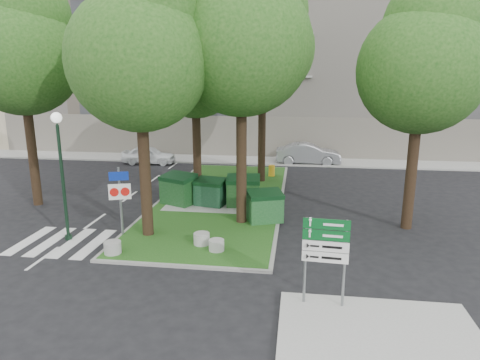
% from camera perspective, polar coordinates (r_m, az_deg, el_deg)
% --- Properties ---
extents(ground, '(120.00, 120.00, 0.00)m').
position_cam_1_polar(ground, '(15.06, -9.89, -11.19)').
color(ground, black).
rests_on(ground, ground).
extents(median_island, '(6.00, 16.00, 0.12)m').
position_cam_1_polar(median_island, '(22.21, -2.44, -2.54)').
color(median_island, '#1B4F16').
rests_on(median_island, ground).
extents(median_kerb, '(6.30, 16.30, 0.10)m').
position_cam_1_polar(median_kerb, '(22.21, -2.44, -2.57)').
color(median_kerb, gray).
rests_on(median_kerb, ground).
extents(sidewalk_corner, '(5.00, 4.00, 0.12)m').
position_cam_1_polar(sidewalk_corner, '(11.54, 18.37, -19.77)').
color(sidewalk_corner, '#999993').
rests_on(sidewalk_corner, ground).
extents(building_sidewalk, '(42.00, 3.00, 0.12)m').
position_cam_1_polar(building_sidewalk, '(32.37, -0.01, 2.69)').
color(building_sidewalk, '#999993').
rests_on(building_sidewalk, ground).
extents(zebra_crossing, '(5.00, 3.00, 0.01)m').
position_cam_1_polar(zebra_crossing, '(17.74, -20.13, -7.90)').
color(zebra_crossing, silver).
rests_on(zebra_crossing, ground).
extents(apartment_building, '(41.00, 12.00, 16.00)m').
position_cam_1_polar(apartment_building, '(39.24, 1.55, 16.28)').
color(apartment_building, tan).
rests_on(apartment_building, ground).
extents(tree_median_near_left, '(5.20, 5.20, 10.53)m').
position_cam_1_polar(tree_median_near_left, '(16.59, -13.06, 16.95)').
color(tree_median_near_left, black).
rests_on(tree_median_near_left, ground).
extents(tree_median_near_right, '(5.60, 5.60, 11.46)m').
position_cam_1_polar(tree_median_near_right, '(17.74, 0.53, 19.23)').
color(tree_median_near_right, black).
rests_on(tree_median_near_right, ground).
extents(tree_median_mid, '(4.80, 4.80, 9.99)m').
position_cam_1_polar(tree_median_mid, '(22.65, -5.78, 15.44)').
color(tree_median_mid, black).
rests_on(tree_median_mid, ground).
extents(tree_median_far, '(5.80, 5.80, 11.93)m').
position_cam_1_polar(tree_median_far, '(25.19, 3.31, 18.37)').
color(tree_median_far, black).
rests_on(tree_median_far, ground).
extents(tree_street_left, '(5.40, 5.40, 11.00)m').
position_cam_1_polar(tree_street_left, '(22.94, -27.04, 15.72)').
color(tree_street_left, black).
rests_on(tree_street_left, ground).
extents(tree_street_right, '(5.00, 5.00, 10.06)m').
position_cam_1_polar(tree_street_right, '(18.64, 23.40, 14.79)').
color(tree_street_right, black).
rests_on(tree_street_right, ground).
extents(dumpster_a, '(1.97, 1.73, 1.52)m').
position_cam_1_polar(dumpster_a, '(21.25, -8.19, -1.21)').
color(dumpster_a, '#103B14').
rests_on(dumpster_a, median_island).
extents(dumpster_b, '(1.62, 1.29, 1.34)m').
position_cam_1_polar(dumpster_b, '(20.87, -3.98, -1.64)').
color(dumpster_b, '#10381F').
rests_on(dumpster_b, median_island).
extents(dumpster_c, '(1.70, 1.26, 1.50)m').
position_cam_1_polar(dumpster_c, '(20.73, 0.43, -1.50)').
color(dumpster_c, '#103711').
rests_on(dumpster_c, median_island).
extents(dumpster_d, '(1.75, 1.49, 1.38)m').
position_cam_1_polar(dumpster_d, '(18.57, 3.34, -3.53)').
color(dumpster_d, '#16491D').
rests_on(dumpster_d, median_island).
extents(bollard_left, '(0.61, 0.61, 0.43)m').
position_cam_1_polar(bollard_left, '(16.08, -16.62, -8.61)').
color(bollard_left, '#969692').
rests_on(bollard_left, median_island).
extents(bollard_right, '(0.56, 0.56, 0.40)m').
position_cam_1_polar(bollard_right, '(15.69, -3.15, -8.66)').
color(bollard_right, '#A2A39D').
rests_on(bollard_right, median_island).
extents(bollard_mid, '(0.61, 0.61, 0.43)m').
position_cam_1_polar(bollard_mid, '(16.27, -5.13, -7.80)').
color(bollard_mid, '#A3A29E').
rests_on(bollard_mid, median_island).
extents(litter_bin, '(0.39, 0.39, 0.69)m').
position_cam_1_polar(litter_bin, '(26.97, 4.25, 1.26)').
color(litter_bin, gold).
rests_on(litter_bin, median_island).
extents(street_lamp, '(0.40, 0.40, 4.99)m').
position_cam_1_polar(street_lamp, '(17.53, -22.77, 2.29)').
color(street_lamp, black).
rests_on(street_lamp, ground).
extents(traffic_sign_pole, '(0.83, 0.32, 2.85)m').
position_cam_1_polar(traffic_sign_pole, '(17.39, -15.72, -1.65)').
color(traffic_sign_pole, slate).
rests_on(traffic_sign_pole, ground).
extents(directional_sign, '(1.25, 0.15, 2.49)m').
position_cam_1_polar(directional_sign, '(11.89, 11.32, -8.90)').
color(directional_sign, slate).
rests_on(directional_sign, sidewalk_corner).
extents(car_white, '(3.89, 1.66, 1.31)m').
position_cam_1_polar(car_white, '(31.84, -12.07, 3.28)').
color(car_white, white).
rests_on(car_white, ground).
extents(car_silver, '(4.66, 1.68, 1.53)m').
position_cam_1_polar(car_silver, '(31.38, 9.08, 3.46)').
color(car_silver, gray).
rests_on(car_silver, ground).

